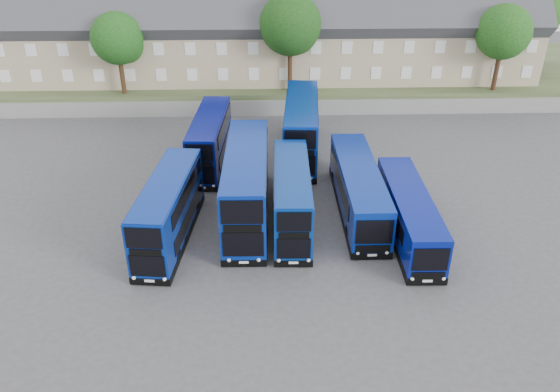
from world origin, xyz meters
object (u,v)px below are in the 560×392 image
Objects in this scene: coach_east_a at (358,190)px; tree_mid at (292,27)px; tree_west at (119,40)px; tree_far at (536,15)px; dd_front_left at (169,211)px; dd_front_mid at (247,186)px; tree_east at (505,34)px.

tree_mid is (-3.50, 20.18, 6.50)m from coach_east_a.
tree_far is at bearing 9.46° from tree_west.
dd_front_left is 24.41m from tree_west.
dd_front_left is 1.31× the size of tree_west.
dd_front_mid is 1.27× the size of tree_mid.
coach_east_a is at bearing 5.17° from dd_front_mid.
tree_far is at bearing 14.04° from tree_mid.
dd_front_mid is 1.43× the size of tree_east.
dd_front_left reaches higher than coach_east_a.
tree_mid is (16.00, 0.50, 1.02)m from tree_west.
tree_east is at bearing 41.17° from dd_front_mid.
dd_front_left is at bearing -110.31° from tree_mid.
tree_west is 16.04m from tree_mid.
tree_mid reaches higher than tree_west.
tree_east is 0.94× the size of tree_far.
tree_mid reaches higher than tree_far.
tree_far is (34.58, 29.68, 5.81)m from dd_front_left.
tree_west reaches higher than dd_front_mid.
tree_far is (26.00, 6.50, -0.34)m from tree_mid.
coach_east_a is (12.08, 3.00, -0.35)m from dd_front_left.
tree_east reaches higher than coach_east_a.
dd_front_left is 45.94m from tree_far.
tree_east reaches higher than dd_front_left.
tree_far is (6.00, 7.00, 0.34)m from tree_east.
tree_mid is 20.02m from tree_east.
tree_mid reaches higher than dd_front_left.
tree_mid is at bearing 1.79° from tree_west.
tree_mid is at bearing 99.90° from coach_east_a.
tree_mid is at bearing 178.57° from tree_east.
tree_mid is 1.06× the size of tree_far.
tree_far reaches higher than coach_east_a.
coach_east_a is at bearing -80.17° from tree_mid.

